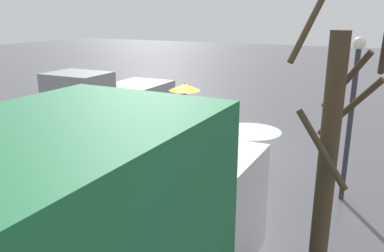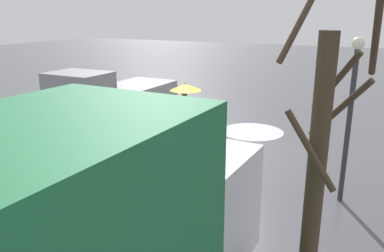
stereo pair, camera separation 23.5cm
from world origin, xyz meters
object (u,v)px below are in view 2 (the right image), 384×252
(pedestrian_black_side, at_px, (185,114))
(street_lamp, at_px, (351,104))
(bare_tree_near, at_px, (316,181))
(shopping_cart_vendor, at_px, (207,139))
(cargo_van_parked_right, at_px, (114,106))
(hand_dolly_boxes, at_px, (194,124))
(pedestrian_pink_side, at_px, (185,99))

(pedestrian_black_side, distance_m, street_lamp, 4.43)
(pedestrian_black_side, xyz_separation_m, bare_tree_near, (-4.37, 4.67, 0.73))
(shopping_cart_vendor, height_order, bare_tree_near, bare_tree_near)
(pedestrian_black_side, bearing_deg, bare_tree_near, 133.08)
(cargo_van_parked_right, bearing_deg, shopping_cart_vendor, 177.86)
(hand_dolly_boxes, bearing_deg, pedestrian_pink_side, -26.48)
(pedestrian_pink_side, xyz_separation_m, bare_tree_near, (-5.31, 6.41, 0.71))
(bare_tree_near, bearing_deg, hand_dolly_boxes, -51.78)
(hand_dolly_boxes, xyz_separation_m, pedestrian_black_side, (-0.51, 1.53, 0.74))
(pedestrian_pink_side, relative_size, bare_tree_near, 0.43)
(pedestrian_pink_side, height_order, pedestrian_black_side, same)
(bare_tree_near, bearing_deg, street_lamp, -89.77)
(bare_tree_near, bearing_deg, pedestrian_pink_side, -50.37)
(pedestrian_pink_side, height_order, bare_tree_near, bare_tree_near)
(pedestrian_pink_side, xyz_separation_m, street_lamp, (-5.29, 1.98, 0.79))
(cargo_van_parked_right, bearing_deg, hand_dolly_boxes, -172.93)
(shopping_cart_vendor, bearing_deg, pedestrian_black_side, 78.68)
(pedestrian_black_side, xyz_separation_m, street_lamp, (-4.35, 0.24, 0.80))
(cargo_van_parked_right, bearing_deg, pedestrian_pink_side, -167.10)
(cargo_van_parked_right, height_order, street_lamp, street_lamp)
(shopping_cart_vendor, distance_m, pedestrian_pink_side, 1.69)
(hand_dolly_boxes, height_order, pedestrian_black_side, pedestrian_black_side)
(hand_dolly_boxes, relative_size, pedestrian_black_side, 0.71)
(shopping_cart_vendor, relative_size, hand_dolly_boxes, 0.68)
(pedestrian_black_side, distance_m, bare_tree_near, 6.43)
(pedestrian_pink_side, bearing_deg, cargo_van_parked_right, 12.90)
(cargo_van_parked_right, relative_size, street_lamp, 1.39)
(hand_dolly_boxes, distance_m, pedestrian_black_side, 1.77)
(shopping_cart_vendor, distance_m, bare_tree_near, 7.26)
(shopping_cart_vendor, bearing_deg, cargo_van_parked_right, -2.14)
(bare_tree_near, bearing_deg, cargo_van_parked_right, -36.60)
(hand_dolly_boxes, bearing_deg, pedestrian_black_side, 108.56)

